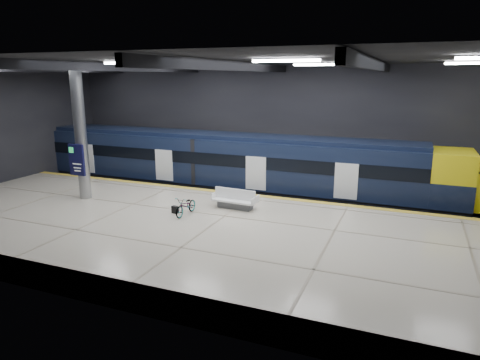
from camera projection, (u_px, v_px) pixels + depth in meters
The scene contains 10 objects.
ground at pixel (233, 231), 20.72m from camera, with size 30.00×30.00×0.00m, color black.
room_shell at pixel (233, 112), 19.37m from camera, with size 30.10×16.10×8.05m.
platform at pixel (211, 238), 18.34m from camera, with size 30.00×11.00×1.10m, color #C0B4A3.
safety_strip at pixel (253, 195), 22.93m from camera, with size 30.00×0.40×0.01m, color gold.
rails at pixel (269, 200), 25.65m from camera, with size 30.00×1.52×0.16m.
train at pixel (245, 166), 25.75m from camera, with size 29.40×2.84×3.79m.
bench at pixel (235, 201), 20.62m from camera, with size 2.23×1.03×0.97m.
bicycle at pixel (186, 206), 19.61m from camera, with size 0.58×1.67×0.87m, color #99999E.
pannier_bag at pixel (175, 210), 19.89m from camera, with size 0.30×0.18×0.35m, color black.
info_column at pixel (80, 134), 21.66m from camera, with size 0.90×0.78×6.90m.
Camera 1 is at (7.65, -17.99, 7.32)m, focal length 32.00 mm.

